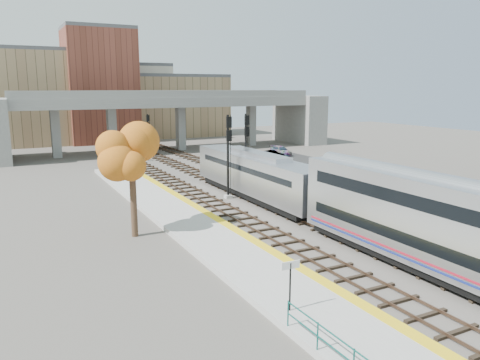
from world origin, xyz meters
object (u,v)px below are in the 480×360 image
signal_mast_far (148,139)px  car_a (263,160)px  locomotive (256,174)px  car_b (272,154)px  signal_mast_near (228,156)px  tree (131,156)px  car_c (281,151)px  signal_mast_mid (246,150)px

signal_mast_far → car_a: (12.56, -9.71, -2.48)m
locomotive → signal_mast_far: signal_mast_far is taller
signal_mast_far → car_b: bearing=-21.0°
locomotive → signal_mast_far: (-2.10, 26.39, 0.79)m
locomotive → signal_mast_far: bearing=94.5°
car_a → signal_mast_near: bearing=-121.6°
locomotive → signal_mast_far: size_ratio=2.96×
tree → car_a: bearing=44.1°
tree → car_b: tree is taller
tree → locomotive: bearing=24.2°
signal_mast_near → car_c: size_ratio=1.72×
signal_mast_mid → signal_mast_far: size_ratio=1.15×
signal_mast_far → car_b: (16.09, -6.16, -2.44)m
locomotive → car_b: 24.65m
car_b → signal_mast_far: bearing=128.1°
signal_mast_mid → tree: size_ratio=0.99×
car_a → locomotive: bearing=-114.4°
signal_mast_near → signal_mast_mid: (4.10, 4.31, -0.15)m
signal_mast_far → car_a: 16.07m
car_c → signal_mast_mid: bearing=-129.9°
car_a → signal_mast_far: bearing=150.0°
tree → car_c: (29.61, 28.40, -4.82)m
signal_mast_near → signal_mast_far: signal_mast_near is taller
signal_mast_near → car_b: signal_mast_near is taller
tree → car_a: size_ratio=2.31×
signal_mast_far → signal_mast_near: bearing=-90.0°
locomotive → car_c: bearing=53.2°
tree → signal_mast_mid: bearing=37.8°
signal_mast_far → tree: bearing=-108.1°
car_a → car_c: bearing=50.4°
signal_mast_near → signal_mast_mid: 5.95m
signal_mast_near → signal_mast_mid: bearing=46.4°
car_a → signal_mast_mid: bearing=-119.8°
signal_mast_mid → signal_mast_far: 21.15m
car_c → car_b: bearing=-139.1°
tree → signal_mast_near: bearing=33.8°
signal_mast_mid → car_b: size_ratio=2.09×
locomotive → car_c: size_ratio=4.31×
car_b → signal_mast_mid: bearing=-160.4°
signal_mast_mid → tree: bearing=-142.2°
signal_mast_near → signal_mast_mid: signal_mast_near is taller
locomotive → car_c: (17.00, 22.72, -1.60)m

